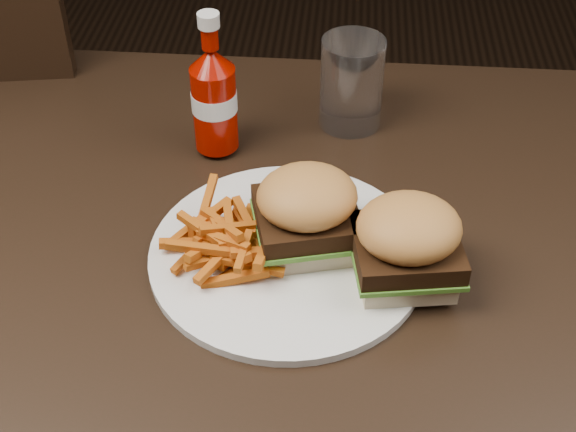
# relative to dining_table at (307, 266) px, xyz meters

# --- Properties ---
(dining_table) EXTENTS (1.20, 0.80, 0.04)m
(dining_table) POSITION_rel_dining_table_xyz_m (0.00, 0.00, 0.00)
(dining_table) COLOR black
(dining_table) RESTS_ON ground
(chair_far) EXTENTS (0.51, 0.51, 0.04)m
(chair_far) POSITION_rel_dining_table_xyz_m (-0.59, 0.50, -0.30)
(chair_far) COLOR black
(chair_far) RESTS_ON ground
(plate) EXTENTS (0.29, 0.29, 0.01)m
(plate) POSITION_rel_dining_table_xyz_m (-0.02, -0.01, 0.03)
(plate) COLOR white
(plate) RESTS_ON dining_table
(sandwich_half_a) EXTENTS (0.11, 0.11, 0.02)m
(sandwich_half_a) POSITION_rel_dining_table_xyz_m (-0.00, 0.00, 0.04)
(sandwich_half_a) COLOR beige
(sandwich_half_a) RESTS_ON plate
(sandwich_half_b) EXTENTS (0.10, 0.10, 0.02)m
(sandwich_half_b) POSITION_rel_dining_table_xyz_m (0.10, -0.04, 0.04)
(sandwich_half_b) COLOR beige
(sandwich_half_b) RESTS_ON plate
(fries_pile) EXTENTS (0.11, 0.11, 0.04)m
(fries_pile) POSITION_rel_dining_table_xyz_m (-0.08, -0.01, 0.05)
(fries_pile) COLOR #B66103
(fries_pile) RESTS_ON plate
(ketchup_bottle) EXTENTS (0.06, 0.06, 0.11)m
(ketchup_bottle) POSITION_rel_dining_table_xyz_m (-0.12, 0.18, 0.08)
(ketchup_bottle) COLOR #920A00
(ketchup_bottle) RESTS_ON dining_table
(tumbler) EXTENTS (0.10, 0.10, 0.12)m
(tumbler) POSITION_rel_dining_table_xyz_m (0.04, 0.25, 0.08)
(tumbler) COLOR white
(tumbler) RESTS_ON dining_table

